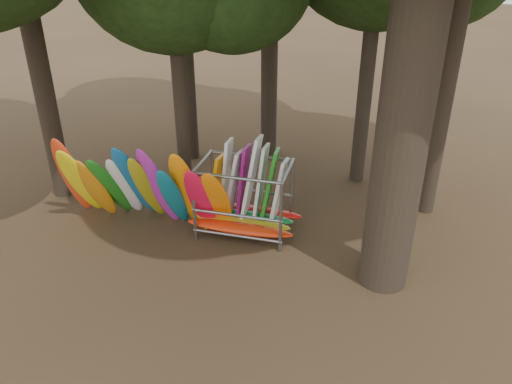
# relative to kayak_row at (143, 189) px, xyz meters

# --- Properties ---
(ground) EXTENTS (120.00, 120.00, 0.00)m
(ground) POSITION_rel_kayak_row_xyz_m (2.42, -1.08, -1.28)
(ground) COLOR #47331E
(ground) RESTS_ON ground
(lake) EXTENTS (160.00, 160.00, 0.00)m
(lake) POSITION_rel_kayak_row_xyz_m (2.42, 58.92, -1.28)
(lake) COLOR gray
(lake) RESTS_ON ground
(kayak_row) EXTENTS (5.28, 2.19, 3.03)m
(kayak_row) POSITION_rel_kayak_row_xyz_m (0.00, 0.00, 0.00)
(kayak_row) COLOR red
(kayak_row) RESTS_ON ground
(storage_rack) EXTENTS (3.19, 1.59, 2.91)m
(storage_rack) POSITION_rel_kayak_row_xyz_m (2.83, 0.57, -0.30)
(storage_rack) COLOR gray
(storage_rack) RESTS_ON ground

